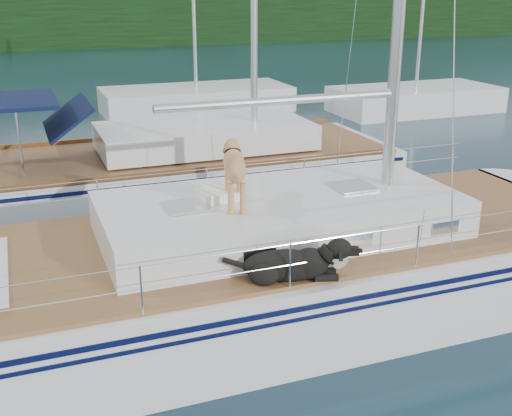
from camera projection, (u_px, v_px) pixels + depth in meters
name	position (u px, v px, depth m)	size (l,w,h in m)	color
ground	(230.00, 316.00, 9.69)	(120.00, 120.00, 0.00)	black
tree_line	(40.00, 8.00, 48.40)	(90.00, 3.00, 6.00)	black
shore_bank	(42.00, 39.00, 50.26)	(92.00, 1.00, 1.20)	#595147
main_sailboat	(235.00, 274.00, 9.49)	(12.00, 3.85, 14.01)	white
neighbor_sailboat	(160.00, 175.00, 14.60)	(11.00, 3.50, 13.30)	white
bg_boat_center	(196.00, 100.00, 25.00)	(7.20, 3.00, 11.65)	white
bg_boat_east	(415.00, 100.00, 25.02)	(6.40, 3.00, 11.65)	white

